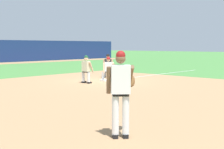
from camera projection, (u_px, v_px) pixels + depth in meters
name	position (u px, v px, depth m)	size (l,w,h in m)	color
ground_plane	(104.00, 81.00, 17.29)	(160.00, 160.00, 0.00)	#47843D
infield_dirt_patch	(109.00, 97.00, 11.96)	(18.00, 18.00, 0.01)	#A87F56
foul_line_stripe	(158.00, 74.00, 21.09)	(10.39, 0.10, 0.00)	white
first_base_bag	(104.00, 80.00, 17.28)	(0.38, 0.38, 0.09)	white
baseball	(117.00, 96.00, 12.00)	(0.07, 0.07, 0.07)	white
pitcher	(121.00, 89.00, 6.58)	(0.85, 0.55, 1.86)	black
first_baseman	(109.00, 68.00, 17.32)	(0.73, 1.08, 1.34)	black
baserunner	(86.00, 68.00, 16.17)	(0.44, 0.60, 1.46)	black
umpire	(108.00, 65.00, 19.04)	(0.67, 0.67, 1.46)	black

